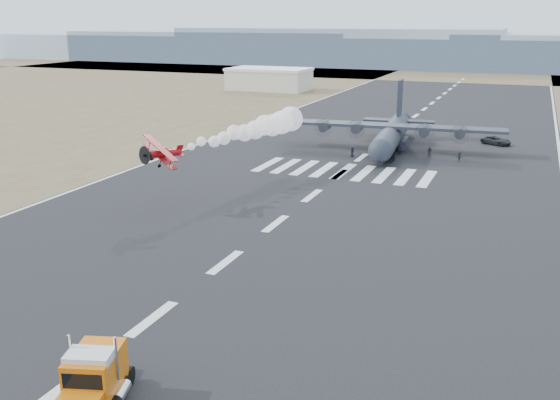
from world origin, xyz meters
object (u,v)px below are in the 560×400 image
Objects in this scene: crew_f at (392,157)px; support_vehicle at (496,140)px; crew_a at (399,150)px; crew_d at (429,151)px; crew_c at (459,157)px; semi_truck at (92,381)px; crew_h at (394,156)px; aerobatic_biplane at (162,153)px; hangar_left at (269,79)px; crew_b at (378,146)px; crew_g at (390,156)px; crew_e at (352,152)px; transport_aircraft at (392,132)px.

support_vehicle is at bearing 90.08° from crew_f.
crew_a is 4.75m from crew_d.
crew_a reaches higher than crew_c.
semi_truck is 70.23m from crew_h.
crew_c reaches higher than support_vehicle.
aerobatic_biplane reaches higher than crew_f.
semi_truck is (55.18, -155.72, -1.60)m from hangar_left.
crew_b is 0.95× the size of crew_g.
hangar_left is 126.57m from aerobatic_biplane.
semi_truck is at bearing -124.21° from crew_b.
semi_truck is 74.41m from crew_c.
semi_truck is at bearing -53.10° from aerobatic_biplane.
aerobatic_biplane reaches higher than crew_b.
crew_d is 12.54m from crew_e.
crew_d is at bearing 173.70° from crew_a.
support_vehicle is 17.13m from crew_c.
crew_a is 5.62m from crew_g.
crew_e is 6.55m from crew_g.
crew_c is (11.98, -6.25, -1.98)m from transport_aircraft.
crew_b is 8.52m from crew_d.
crew_f is at bearing -27.35° from crew_h.
crew_g is (1.70, 69.48, -0.89)m from semi_truck.
crew_b reaches higher than support_vehicle.
crew_f is (3.83, -7.49, -0.06)m from crew_b.
semi_truck is 69.10m from crew_f.
semi_truck is at bearing 70.03° from crew_c.
crew_a is at bearing -56.40° from crew_b.
crew_c is at bearing 63.81° from semi_truck.
hangar_left reaches higher than crew_f.
crew_e is at bearing -152.09° from crew_b.
transport_aircraft is 11.10m from crew_f.
crew_c is 1.02× the size of crew_d.
transport_aircraft is at bearing 148.94° from support_vehicle.
support_vehicle is (71.24, -65.69, -2.68)m from hangar_left.
crew_d is (6.68, 75.92, -1.03)m from semi_truck.
crew_e is 0.98× the size of crew_h.
semi_truck reaches higher than crew_f.
crew_d is at bearing 70.16° from aerobatic_biplane.
hangar_left is 0.66× the size of transport_aircraft.
crew_a is at bearing 163.58° from support_vehicle.
transport_aircraft is 22.14× the size of crew_h.
aerobatic_biplane is 48.02m from transport_aircraft.
semi_truck reaches higher than crew_e.
hangar_left is at bearing 120.48° from transport_aircraft.
crew_d is (4.67, 0.82, -0.09)m from crew_a.
transport_aircraft is 22.54× the size of crew_e.
crew_h is (-13.98, -19.84, 0.11)m from support_vehicle.
crew_e is 0.91× the size of crew_g.
aerobatic_biplane is 3.18× the size of crew_b.
crew_e is at bearing -1.37° from crew_c.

